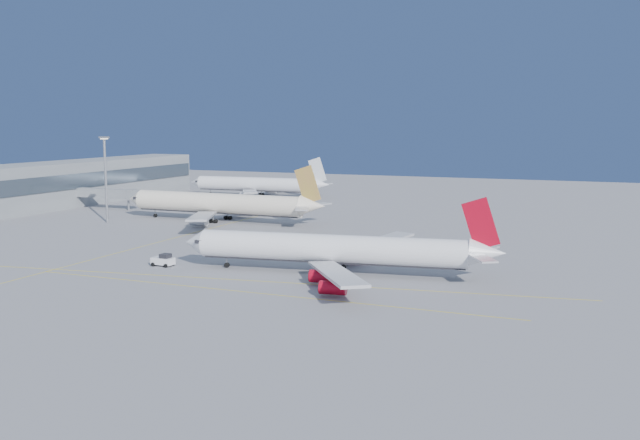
{
  "coord_description": "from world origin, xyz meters",
  "views": [
    {
      "loc": [
        59.67,
        -118.17,
        28.46
      ],
      "look_at": [
        0.37,
        26.49,
        7.0
      ],
      "focal_mm": 40.0,
      "sensor_mm": 36.0,
      "label": 1
    }
  ],
  "objects_px": {
    "airliner_virgin": "(338,250)",
    "airliner_third": "(258,184)",
    "airliner_etihad": "(222,204)",
    "pushback_tug": "(163,260)",
    "light_mast": "(105,172)"
  },
  "relations": [
    {
      "from": "airliner_virgin",
      "to": "airliner_third",
      "type": "height_order",
      "value": "airliner_third"
    },
    {
      "from": "airliner_etihad",
      "to": "pushback_tug",
      "type": "relative_size",
      "value": 14.06
    },
    {
      "from": "airliner_virgin",
      "to": "airliner_third",
      "type": "distance_m",
      "value": 144.13
    },
    {
      "from": "airliner_third",
      "to": "light_mast",
      "type": "bearing_deg",
      "value": -97.98
    },
    {
      "from": "airliner_virgin",
      "to": "pushback_tug",
      "type": "relative_size",
      "value": 13.48
    },
    {
      "from": "airliner_virgin",
      "to": "light_mast",
      "type": "xyz_separation_m",
      "value": [
        -85.74,
        39.82,
        9.84
      ]
    },
    {
      "from": "airliner_etihad",
      "to": "airliner_third",
      "type": "xyz_separation_m",
      "value": [
        -22.19,
        66.14,
        -0.43
      ]
    },
    {
      "from": "pushback_tug",
      "to": "light_mast",
      "type": "relative_size",
      "value": 0.19
    },
    {
      "from": "airliner_third",
      "to": "pushback_tug",
      "type": "distance_m",
      "value": 134.56
    },
    {
      "from": "airliner_etihad",
      "to": "pushback_tug",
      "type": "distance_m",
      "value": 64.88
    },
    {
      "from": "airliner_third",
      "to": "light_mast",
      "type": "relative_size",
      "value": 2.38
    },
    {
      "from": "airliner_third",
      "to": "pushback_tug",
      "type": "height_order",
      "value": "airliner_third"
    },
    {
      "from": "airliner_virgin",
      "to": "airliner_etihad",
      "type": "xyz_separation_m",
      "value": [
        -56.66,
        54.52,
        0.54
      ]
    },
    {
      "from": "airliner_etihad",
      "to": "airliner_third",
      "type": "bearing_deg",
      "value": 109.08
    },
    {
      "from": "airliner_etihad",
      "to": "pushback_tug",
      "type": "xyz_separation_m",
      "value": [
        21.87,
        -60.95,
        -3.99
      ]
    }
  ]
}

